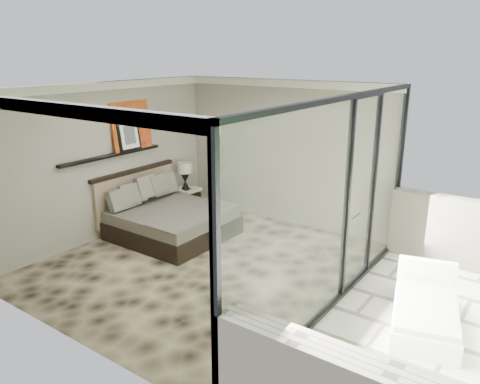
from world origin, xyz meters
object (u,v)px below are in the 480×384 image
Objects in this scene: nightstand at (187,201)px; table_lamp at (185,172)px; lounger at (425,311)px; bed at (168,218)px.

nightstand is 0.65m from table_lamp.
bed is at bearing 161.20° from lounger.
bed is 3.49× the size of table_lamp.
lounger is at bearing -3.80° from bed.
nightstand is 5.55m from lounger.
lounger is (4.71, -0.31, -0.14)m from bed.
nightstand is (-0.62, 1.21, -0.09)m from bed.
lounger reaches higher than nightstand.
bed reaches higher than nightstand.
lounger is at bearing -15.41° from table_lamp.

